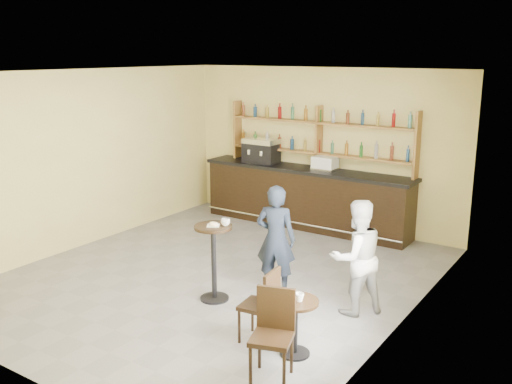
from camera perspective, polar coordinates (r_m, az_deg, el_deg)
The scene contains 23 objects.
floor at distance 9.24m, azimuth -3.83°, elevation -8.38°, with size 7.00×7.00×0.00m, color slate.
ceiling at distance 8.56m, azimuth -4.18°, elevation 11.87°, with size 7.00×7.00×0.00m, color white.
wall_back at distance 11.67m, azimuth 6.56°, elevation 4.44°, with size 7.00×7.00×0.00m, color #EBDB86.
wall_front at distance 6.45m, azimuth -23.36°, elevation -4.36°, with size 7.00×7.00×0.00m, color #EBDB86.
wall_left at distance 10.82m, azimuth -16.71°, elevation 3.21°, with size 7.00×7.00×0.00m, color #EBDB86.
wall_right at distance 7.37m, azimuth 14.85°, elevation -1.49°, with size 7.00×7.00×0.00m, color #EBDB86.
window_pane at distance 6.26m, azimuth 11.23°, elevation -3.05°, with size 2.00×2.00×0.00m, color white.
window_frame at distance 6.26m, azimuth 11.18°, elevation -3.04°, with size 0.04×1.70×2.10m, color black, non-canonical shape.
shelf_unit at distance 11.53m, azimuth 6.30°, elevation 5.39°, with size 4.00×0.26×1.40m, color brown, non-canonical shape.
liquor_bottles at distance 11.50m, azimuth 6.32°, elevation 6.23°, with size 3.68×0.10×1.00m, color #8C5919, non-canonical shape.
bar_counter at distance 11.64m, azimuth 4.98°, elevation -0.53°, with size 4.49×0.88×1.22m, color black, non-canonical shape.
espresso_machine at distance 12.01m, azimuth 0.53°, elevation 4.16°, with size 0.71×0.46×0.51m, color black, non-canonical shape.
pastry_case at distance 11.29m, azimuth 6.91°, elevation 2.85°, with size 0.46×0.37×0.28m, color silver, non-canonical shape.
pedestal_table at distance 8.22m, azimuth -4.23°, elevation -7.09°, with size 0.54×0.54×1.12m, color black, non-canonical shape.
napkin at distance 8.04m, azimuth -4.30°, elevation -3.36°, with size 0.17×0.17×0.00m, color white.
donut at distance 8.01m, azimuth -4.29°, elevation -3.22°, with size 0.13×0.13×0.04m, color #DBA950.
cup_pedestal at distance 8.02m, azimuth -3.08°, elevation -3.02°, with size 0.13×0.13×0.10m, color white.
man_main at distance 8.40m, azimuth 1.99°, elevation -4.73°, with size 0.59×0.39×1.63m, color black.
cafe_table at distance 6.88m, azimuth 3.93°, elevation -13.36°, with size 0.55×0.55×0.69m, color black, non-canonical shape.
cup_cafe at distance 6.69m, azimuth 4.36°, elevation -10.45°, with size 0.11×0.11×0.10m, color white.
chair_west at distance 7.12m, azimuth 0.23°, elevation -11.21°, with size 0.41×0.41×0.95m, color black, non-canonical shape.
chair_south at distance 6.33m, azimuth 1.57°, elevation -14.32°, with size 0.43×0.43×1.00m, color black, non-canonical shape.
patron_second at distance 7.85m, azimuth 10.02°, elevation -6.43°, with size 0.78×0.60×1.60m, color #A0A1A5.
Camera 1 is at (5.24, -6.76, 3.49)m, focal length 40.00 mm.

